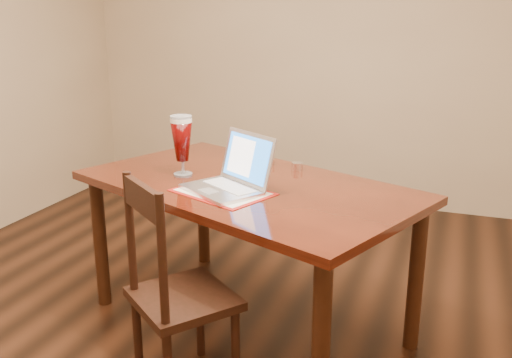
% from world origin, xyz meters
% --- Properties ---
extents(ground, '(5.00, 5.00, 0.00)m').
position_xyz_m(ground, '(0.00, 0.00, 0.00)').
color(ground, black).
rests_on(ground, ground).
extents(dining_table, '(1.90, 1.50, 1.09)m').
position_xyz_m(dining_table, '(-0.01, 0.31, 0.70)').
color(dining_table, '#4E170A').
rests_on(dining_table, ground).
extents(dining_chair, '(0.56, 0.56, 0.97)m').
position_xyz_m(dining_chair, '(-0.08, -0.29, 0.45)').
color(dining_chair, black).
rests_on(dining_chair, ground).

